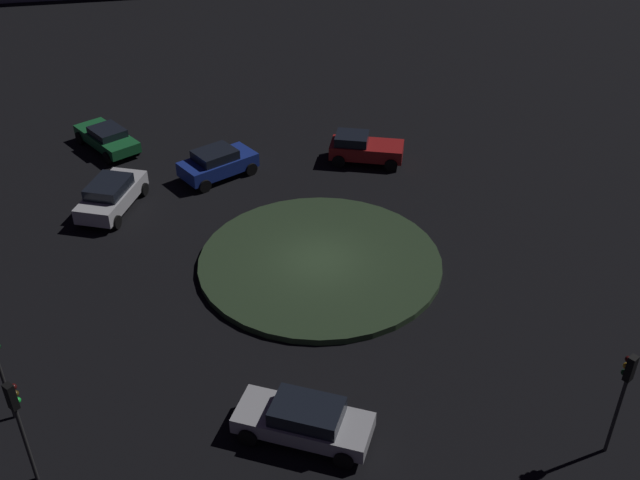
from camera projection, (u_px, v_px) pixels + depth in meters
ground_plane at (320, 264)px, 32.90m from camera, size 115.96×115.96×0.00m
roundabout_island at (320, 262)px, 32.82m from camera, size 10.70×10.70×0.29m
car_white at (111, 195)px, 36.34m from camera, size 3.96×4.73×1.60m
car_blue at (218, 163)px, 39.11m from camera, size 2.44×4.15×1.57m
car_silver at (304, 420)px, 24.35m from camera, size 4.78×3.65×1.44m
car_red at (364, 148)px, 40.56m from camera, size 4.22×3.74×1.58m
car_green at (107, 138)px, 41.87m from camera, size 4.65×2.22×1.33m
traffic_light_west at (624, 385)px, 22.67m from camera, size 0.36×0.31×4.07m
traffic_light_north_near at (17, 414)px, 21.73m from camera, size 0.33×0.37×4.05m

